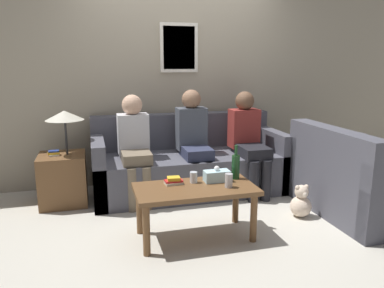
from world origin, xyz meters
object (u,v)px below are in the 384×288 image
(person_right, at_px, (248,138))
(couch_side, at_px, (358,183))
(coffee_table, at_px, (195,195))
(teddy_bear, at_px, (301,203))
(couch_main, at_px, (188,165))
(drinking_glass, at_px, (194,177))
(person_middle, at_px, (194,138))
(wine_bottle, at_px, (236,166))
(person_left, at_px, (135,143))

(person_right, bearing_deg, couch_side, -47.79)
(couch_side, relative_size, coffee_table, 1.27)
(person_right, xyz_separation_m, teddy_bear, (0.22, -0.86, -0.51))
(couch_main, bearing_deg, person_right, -18.66)
(drinking_glass, relative_size, person_middle, 0.08)
(wine_bottle, distance_m, drinking_glass, 0.41)
(teddy_bear, bearing_deg, couch_main, 129.37)
(person_left, xyz_separation_m, teddy_bear, (1.55, -0.91, -0.52))
(wine_bottle, relative_size, person_left, 0.27)
(wine_bottle, distance_m, teddy_bear, 0.85)
(drinking_glass, xyz_separation_m, person_middle, (0.27, 0.98, 0.16))
(wine_bottle, xyz_separation_m, person_left, (-0.82, 0.94, 0.07))
(couch_main, height_order, coffee_table, couch_main)
(coffee_table, xyz_separation_m, drinking_glass, (0.02, 0.12, 0.12))
(person_left, bearing_deg, person_right, -2.18)
(couch_side, relative_size, teddy_bear, 3.98)
(wine_bottle, bearing_deg, couch_main, 98.17)
(wine_bottle, relative_size, person_right, 0.27)
(wine_bottle, bearing_deg, drinking_glass, -178.48)
(couch_side, xyz_separation_m, drinking_glass, (-1.74, 0.01, 0.20))
(teddy_bear, bearing_deg, person_middle, 132.64)
(couch_main, xyz_separation_m, coffee_table, (-0.26, -1.24, 0.09))
(coffee_table, distance_m, person_middle, 1.16)
(wine_bottle, height_order, person_middle, person_middle)
(couch_side, bearing_deg, teddy_bear, 84.95)
(wine_bottle, height_order, person_right, person_right)
(coffee_table, bearing_deg, person_right, 47.41)
(person_left, xyz_separation_m, person_right, (1.33, -0.05, -0.00))
(coffee_table, relative_size, person_right, 0.88)
(couch_main, height_order, person_middle, person_middle)
(teddy_bear, bearing_deg, wine_bottle, -177.59)
(coffee_table, distance_m, teddy_bear, 1.19)
(person_left, bearing_deg, coffee_table, -69.64)
(person_left, height_order, person_middle, person_middle)
(coffee_table, xyz_separation_m, person_right, (0.93, 1.01, 0.26))
(person_left, xyz_separation_m, person_middle, (0.69, 0.03, 0.02))
(couch_main, bearing_deg, person_middle, -79.66)
(person_right, relative_size, teddy_bear, 3.56)
(drinking_glass, distance_m, person_middle, 1.02)
(coffee_table, bearing_deg, drinking_glass, 81.82)
(coffee_table, distance_m, person_left, 1.16)
(couch_main, relative_size, person_left, 1.91)
(couch_main, bearing_deg, person_left, -165.07)
(person_middle, relative_size, teddy_bear, 3.65)
(couch_main, height_order, drinking_glass, couch_main)
(person_middle, bearing_deg, couch_side, -33.95)
(couch_side, relative_size, drinking_glass, 13.46)
(person_left, distance_m, person_middle, 0.69)
(couch_main, bearing_deg, coffee_table, -101.98)
(coffee_table, relative_size, person_middle, 0.86)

